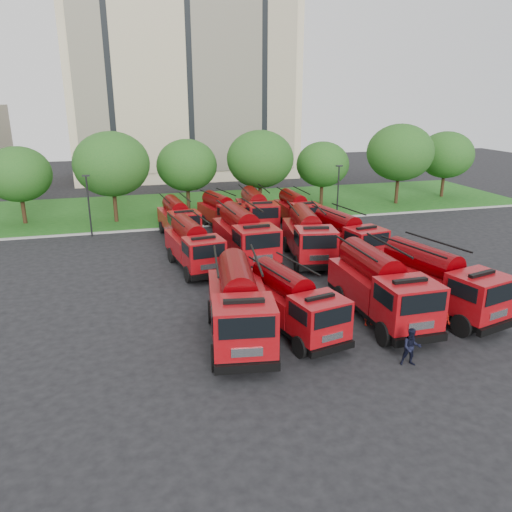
{
  "coord_description": "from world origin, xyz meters",
  "views": [
    {
      "loc": [
        -7.28,
        -24.91,
        11.24
      ],
      "look_at": [
        0.33,
        3.16,
        1.8
      ],
      "focal_mm": 35.0,
      "sensor_mm": 36.0,
      "label": 1
    }
  ],
  "objects_px": {
    "fire_truck_7": "(346,236)",
    "fire_truck_9": "(223,212)",
    "fire_truck_3": "(438,282)",
    "fire_truck_0": "(239,305)",
    "fire_truck_2": "(380,287)",
    "fire_truck_6": "(308,236)",
    "firefighter_3": "(465,306)",
    "firefighter_1": "(410,365)",
    "fire_truck_5": "(244,235)",
    "firefighter_4": "(231,282)",
    "firefighter_2": "(441,337)",
    "firefighter_0": "(369,325)",
    "fire_truck_8": "(178,219)",
    "fire_truck_4": "(194,246)",
    "fire_truck_11": "(297,210)",
    "fire_truck_1": "(293,302)",
    "fire_truck_10": "(256,211)",
    "firefighter_5": "(405,271)"
  },
  "relations": [
    {
      "from": "fire_truck_6",
      "to": "fire_truck_7",
      "type": "xyz_separation_m",
      "value": [
        2.77,
        -0.27,
        -0.12
      ]
    },
    {
      "from": "fire_truck_7",
      "to": "fire_truck_9",
      "type": "xyz_separation_m",
      "value": [
        -6.94,
        10.14,
        -0.11
      ]
    },
    {
      "from": "fire_truck_6",
      "to": "firefighter_2",
      "type": "relative_size",
      "value": 4.07
    },
    {
      "from": "firefighter_2",
      "to": "fire_truck_3",
      "type": "bearing_deg",
      "value": -23.81
    },
    {
      "from": "fire_truck_9",
      "to": "firefighter_4",
      "type": "height_order",
      "value": "fire_truck_9"
    },
    {
      "from": "fire_truck_11",
      "to": "fire_truck_6",
      "type": "bearing_deg",
      "value": -105.36
    },
    {
      "from": "fire_truck_7",
      "to": "fire_truck_10",
      "type": "bearing_deg",
      "value": 104.63
    },
    {
      "from": "fire_truck_8",
      "to": "fire_truck_11",
      "type": "height_order",
      "value": "fire_truck_8"
    },
    {
      "from": "fire_truck_3",
      "to": "fire_truck_9",
      "type": "bearing_deg",
      "value": 96.5
    },
    {
      "from": "fire_truck_6",
      "to": "fire_truck_10",
      "type": "height_order",
      "value": "fire_truck_6"
    },
    {
      "from": "fire_truck_9",
      "to": "firefighter_4",
      "type": "distance_m",
      "value": 13.29
    },
    {
      "from": "fire_truck_7",
      "to": "fire_truck_2",
      "type": "bearing_deg",
      "value": -114.9
    },
    {
      "from": "fire_truck_0",
      "to": "fire_truck_10",
      "type": "distance_m",
      "value": 20.51
    },
    {
      "from": "fire_truck_0",
      "to": "fire_truck_4",
      "type": "distance_m",
      "value": 10.86
    },
    {
      "from": "fire_truck_4",
      "to": "fire_truck_8",
      "type": "height_order",
      "value": "fire_truck_4"
    },
    {
      "from": "fire_truck_4",
      "to": "fire_truck_5",
      "type": "xyz_separation_m",
      "value": [
        3.7,
        0.78,
        0.22
      ]
    },
    {
      "from": "fire_truck_6",
      "to": "fire_truck_11",
      "type": "bearing_deg",
      "value": 84.78
    },
    {
      "from": "fire_truck_1",
      "to": "fire_truck_7",
      "type": "distance_m",
      "value": 12.76
    },
    {
      "from": "fire_truck_3",
      "to": "firefighter_1",
      "type": "relative_size",
      "value": 4.61
    },
    {
      "from": "fire_truck_5",
      "to": "fire_truck_8",
      "type": "xyz_separation_m",
      "value": [
        -3.78,
        7.24,
        -0.28
      ]
    },
    {
      "from": "fire_truck_3",
      "to": "firefighter_4",
      "type": "xyz_separation_m",
      "value": [
        -9.75,
        7.19,
        -1.73
      ]
    },
    {
      "from": "fire_truck_3",
      "to": "firefighter_5",
      "type": "relative_size",
      "value": 4.07
    },
    {
      "from": "fire_truck_2",
      "to": "firefighter_4",
      "type": "distance_m",
      "value": 9.73
    },
    {
      "from": "fire_truck_3",
      "to": "firefighter_1",
      "type": "xyz_separation_m",
      "value": [
        -4.39,
        -4.68,
        -1.73
      ]
    },
    {
      "from": "fire_truck_1",
      "to": "fire_truck_11",
      "type": "bearing_deg",
      "value": 57.36
    },
    {
      "from": "fire_truck_6",
      "to": "firefighter_3",
      "type": "xyz_separation_m",
      "value": [
        5.5,
        -10.23,
        -1.72
      ]
    },
    {
      "from": "fire_truck_4",
      "to": "fire_truck_7",
      "type": "relative_size",
      "value": 0.99
    },
    {
      "from": "fire_truck_8",
      "to": "firefighter_3",
      "type": "bearing_deg",
      "value": -59.28
    },
    {
      "from": "firefighter_2",
      "to": "firefighter_4",
      "type": "height_order",
      "value": "firefighter_2"
    },
    {
      "from": "fire_truck_2",
      "to": "firefighter_3",
      "type": "distance_m",
      "value": 5.72
    },
    {
      "from": "firefighter_2",
      "to": "firefighter_3",
      "type": "height_order",
      "value": "firefighter_3"
    },
    {
      "from": "fire_truck_1",
      "to": "firefighter_3",
      "type": "distance_m",
      "value": 10.41
    },
    {
      "from": "fire_truck_2",
      "to": "firefighter_4",
      "type": "bearing_deg",
      "value": 131.31
    },
    {
      "from": "fire_truck_5",
      "to": "fire_truck_0",
      "type": "bearing_deg",
      "value": -108.96
    },
    {
      "from": "fire_truck_7",
      "to": "fire_truck_9",
      "type": "distance_m",
      "value": 12.28
    },
    {
      "from": "fire_truck_2",
      "to": "firefighter_2",
      "type": "relative_size",
      "value": 4.05
    },
    {
      "from": "fire_truck_5",
      "to": "fire_truck_9",
      "type": "bearing_deg",
      "value": 84.56
    },
    {
      "from": "firefighter_0",
      "to": "fire_truck_5",
      "type": "bearing_deg",
      "value": 102.22
    },
    {
      "from": "fire_truck_3",
      "to": "fire_truck_5",
      "type": "bearing_deg",
      "value": 110.67
    },
    {
      "from": "fire_truck_0",
      "to": "firefighter_3",
      "type": "bearing_deg",
      "value": 10.36
    },
    {
      "from": "fire_truck_7",
      "to": "firefighter_4",
      "type": "relative_size",
      "value": 4.04
    },
    {
      "from": "fire_truck_8",
      "to": "firefighter_4",
      "type": "relative_size",
      "value": 3.83
    },
    {
      "from": "fire_truck_0",
      "to": "firefighter_2",
      "type": "bearing_deg",
      "value": -6.01
    },
    {
      "from": "fire_truck_10",
      "to": "fire_truck_8",
      "type": "bearing_deg",
      "value": -170.94
    },
    {
      "from": "fire_truck_8",
      "to": "firefighter_4",
      "type": "height_order",
      "value": "fire_truck_8"
    },
    {
      "from": "fire_truck_1",
      "to": "fire_truck_11",
      "type": "distance_m",
      "value": 20.67
    },
    {
      "from": "firefighter_1",
      "to": "firefighter_4",
      "type": "relative_size",
      "value": 0.96
    },
    {
      "from": "fire_truck_4",
      "to": "fire_truck_11",
      "type": "xyz_separation_m",
      "value": [
        10.41,
        8.7,
        -0.09
      ]
    },
    {
      "from": "fire_truck_0",
      "to": "fire_truck_9",
      "type": "distance_m",
      "value": 20.82
    },
    {
      "from": "firefighter_1",
      "to": "fire_truck_5",
      "type": "bearing_deg",
      "value": 119.13
    }
  ]
}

